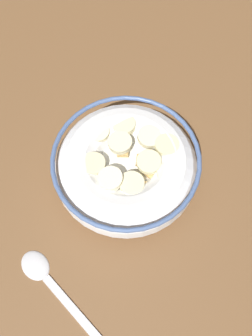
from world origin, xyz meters
The scene contains 3 objects.
ground_plane centered at (0.00, 0.00, -1.00)cm, with size 139.85×139.85×2.00cm, color brown.
cereal_bowl centered at (-0.02, 0.01, 3.44)cm, with size 18.98×18.98×6.67cm.
spoon centered at (15.03, -7.65, 0.34)cm, with size 9.61×12.60×0.80cm.
Camera 1 is at (18.06, 3.30, 43.27)cm, focal length 35.52 mm.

